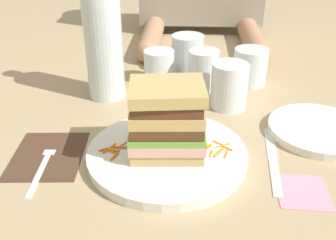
% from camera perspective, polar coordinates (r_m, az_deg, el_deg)
% --- Properties ---
extents(ground_plane, '(3.00, 3.00, 0.00)m').
position_cam_1_polar(ground_plane, '(0.67, 1.05, -4.48)').
color(ground_plane, tan).
extents(main_plate, '(0.26, 0.26, 0.02)m').
position_cam_1_polar(main_plate, '(0.64, -0.14, -5.06)').
color(main_plate, white).
rests_on(main_plate, ground_plane).
extents(sandwich, '(0.12, 0.11, 0.12)m').
position_cam_1_polar(sandwich, '(0.61, -0.14, 0.07)').
color(sandwich, tan).
rests_on(sandwich, main_plate).
extents(carrot_shred_0, '(0.02, 0.03, 0.00)m').
position_cam_1_polar(carrot_shred_0, '(0.66, -6.75, -3.63)').
color(carrot_shred_0, orange).
rests_on(carrot_shred_0, main_plate).
extents(carrot_shred_1, '(0.01, 0.02, 0.00)m').
position_cam_1_polar(carrot_shred_1, '(0.65, -8.24, -3.84)').
color(carrot_shred_1, orange).
rests_on(carrot_shred_1, main_plate).
extents(carrot_shred_2, '(0.03, 0.01, 0.00)m').
position_cam_1_polar(carrot_shred_2, '(0.64, -8.48, -4.57)').
color(carrot_shred_2, orange).
rests_on(carrot_shred_2, main_plate).
extents(carrot_shred_3, '(0.02, 0.02, 0.00)m').
position_cam_1_polar(carrot_shred_3, '(0.64, -8.82, -4.50)').
color(carrot_shred_3, orange).
rests_on(carrot_shred_3, main_plate).
extents(carrot_shred_4, '(0.03, 0.02, 0.00)m').
position_cam_1_polar(carrot_shred_4, '(0.65, -9.00, -4.19)').
color(carrot_shred_4, orange).
rests_on(carrot_shred_4, main_plate).
extents(carrot_shred_5, '(0.01, 0.02, 0.00)m').
position_cam_1_polar(carrot_shred_5, '(0.63, -7.90, -5.29)').
color(carrot_shred_5, orange).
rests_on(carrot_shred_5, main_plate).
extents(carrot_shred_6, '(0.02, 0.00, 0.00)m').
position_cam_1_polar(carrot_shred_6, '(0.65, -6.93, -3.97)').
color(carrot_shred_6, orange).
rests_on(carrot_shred_6, main_plate).
extents(carrot_shred_7, '(0.02, 0.01, 0.00)m').
position_cam_1_polar(carrot_shred_7, '(0.64, -8.05, -4.35)').
color(carrot_shred_7, orange).
rests_on(carrot_shred_7, main_plate).
extents(carrot_shred_8, '(0.02, 0.01, 0.00)m').
position_cam_1_polar(carrot_shred_8, '(0.66, 7.31, -3.50)').
color(carrot_shred_8, orange).
rests_on(carrot_shred_8, main_plate).
extents(carrot_shred_9, '(0.01, 0.02, 0.00)m').
position_cam_1_polar(carrot_shred_9, '(0.63, 6.38, -4.91)').
color(carrot_shred_9, orange).
rests_on(carrot_shred_9, main_plate).
extents(carrot_shred_10, '(0.01, 0.02, 0.00)m').
position_cam_1_polar(carrot_shred_10, '(0.64, 8.58, -4.94)').
color(carrot_shred_10, orange).
rests_on(carrot_shred_10, main_plate).
extents(carrot_shred_11, '(0.02, 0.02, 0.00)m').
position_cam_1_polar(carrot_shred_11, '(0.65, 5.84, -4.14)').
color(carrot_shred_11, orange).
rests_on(carrot_shred_11, main_plate).
extents(carrot_shred_12, '(0.02, 0.02, 0.00)m').
position_cam_1_polar(carrot_shred_12, '(0.65, 8.65, -4.07)').
color(carrot_shred_12, orange).
rests_on(carrot_shred_12, main_plate).
extents(carrot_shred_13, '(0.03, 0.02, 0.00)m').
position_cam_1_polar(carrot_shred_13, '(0.65, 5.22, -4.09)').
color(carrot_shred_13, orange).
rests_on(carrot_shred_13, main_plate).
extents(carrot_shred_14, '(0.00, 0.02, 0.00)m').
position_cam_1_polar(carrot_shred_14, '(0.66, 5.38, -3.53)').
color(carrot_shred_14, orange).
rests_on(carrot_shred_14, main_plate).
extents(carrot_shred_15, '(0.02, 0.03, 0.00)m').
position_cam_1_polar(carrot_shred_15, '(0.64, 7.54, -4.72)').
color(carrot_shred_15, orange).
rests_on(carrot_shred_15, main_plate).
extents(carrot_shred_16, '(0.03, 0.02, 0.00)m').
position_cam_1_polar(carrot_shred_16, '(0.66, 8.07, -3.71)').
color(carrot_shred_16, orange).
rests_on(carrot_shred_16, main_plate).
extents(napkin_dark, '(0.13, 0.15, 0.00)m').
position_cam_1_polar(napkin_dark, '(0.69, -17.22, -4.92)').
color(napkin_dark, '#4C3323').
rests_on(napkin_dark, ground_plane).
extents(fork, '(0.02, 0.17, 0.00)m').
position_cam_1_polar(fork, '(0.67, -17.76, -5.78)').
color(fork, silver).
rests_on(fork, napkin_dark).
extents(knife, '(0.03, 0.20, 0.00)m').
position_cam_1_polar(knife, '(0.67, 15.20, -5.73)').
color(knife, silver).
rests_on(knife, ground_plane).
extents(juice_glass, '(0.07, 0.07, 0.09)m').
position_cam_1_polar(juice_glass, '(0.80, 8.97, 4.75)').
color(juice_glass, white).
rests_on(juice_glass, ground_plane).
extents(water_bottle, '(0.08, 0.08, 0.28)m').
position_cam_1_polar(water_bottle, '(0.82, -9.49, 11.53)').
color(water_bottle, silver).
rests_on(water_bottle, ground_plane).
extents(empty_tumbler_0, '(0.08, 0.08, 0.08)m').
position_cam_1_polar(empty_tumbler_0, '(0.92, 12.00, 7.68)').
color(empty_tumbler_0, silver).
rests_on(empty_tumbler_0, ground_plane).
extents(empty_tumbler_1, '(0.07, 0.07, 0.08)m').
position_cam_1_polar(empty_tumbler_1, '(0.92, -1.31, 7.89)').
color(empty_tumbler_1, silver).
rests_on(empty_tumbler_1, ground_plane).
extents(empty_tumbler_2, '(0.08, 0.08, 0.09)m').
position_cam_1_polar(empty_tumbler_2, '(0.97, 2.89, 9.68)').
color(empty_tumbler_2, silver).
rests_on(empty_tumbler_2, ground_plane).
extents(empty_tumbler_3, '(0.07, 0.07, 0.09)m').
position_cam_1_polar(empty_tumbler_3, '(0.88, 5.25, 7.35)').
color(empty_tumbler_3, silver).
rests_on(empty_tumbler_3, ground_plane).
extents(side_plate, '(0.19, 0.19, 0.02)m').
position_cam_1_polar(side_plate, '(0.77, 21.35, -1.34)').
color(side_plate, white).
rests_on(side_plate, ground_plane).
extents(napkin_pink, '(0.08, 0.08, 0.00)m').
position_cam_1_polar(napkin_pink, '(0.61, 19.15, -9.88)').
color(napkin_pink, pink).
rests_on(napkin_pink, ground_plane).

